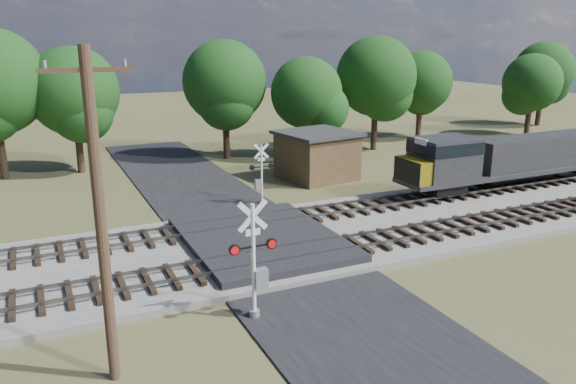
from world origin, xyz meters
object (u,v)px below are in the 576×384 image
crossing_signal_near (256,270)px  equipment_shed (317,155)px  utility_pole (100,215)px  crossing_signal_far (261,179)px

crossing_signal_near → equipment_shed: bearing=55.3°
utility_pole → equipment_shed: 26.01m
crossing_signal_near → utility_pole: size_ratio=0.46×
crossing_signal_near → crossing_signal_far: size_ratio=1.18×
crossing_signal_near → equipment_shed: (11.75, 17.61, -0.15)m
crossing_signal_far → utility_pole: bearing=56.5°
equipment_shed → crossing_signal_near: bearing=-132.5°
utility_pole → equipment_shed: bearing=52.8°
utility_pole → equipment_shed: (17.06, 19.32, -3.48)m
crossing_signal_far → equipment_shed: bearing=-142.1°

